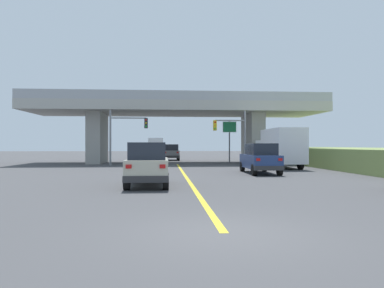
{
  "coord_description": "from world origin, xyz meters",
  "views": [
    {
      "loc": [
        -1.28,
        -7.66,
        1.89
      ],
      "look_at": [
        1.37,
        27.07,
        2.02
      ],
      "focal_mm": 33.69,
      "sensor_mm": 36.0,
      "label": 1
    }
  ],
  "objects": [
    {
      "name": "box_truck",
      "position": [
        8.39,
        21.9,
        1.69
      ],
      "size": [
        2.33,
        7.15,
        3.25
      ],
      "color": "silver",
      "rests_on": "ground"
    },
    {
      "name": "suv_lead",
      "position": [
        -2.05,
        9.17,
        1.01
      ],
      "size": [
        1.9,
        4.28,
        2.02
      ],
      "color": "#B7B29E",
      "rests_on": "ground"
    },
    {
      "name": "overpass_bridge",
      "position": [
        0.0,
        31.35,
        5.13
      ],
      "size": [
        30.89,
        8.71,
        7.21
      ],
      "color": "#A8A59E",
      "rests_on": "ground"
    },
    {
      "name": "sedan_oncoming",
      "position": [
        -0.45,
        38.22,
        1.01
      ],
      "size": [
        2.05,
        4.44,
        2.02
      ],
      "color": "slate",
      "rests_on": "ground"
    },
    {
      "name": "suv_crossing",
      "position": [
        5.12,
        16.09,
        1.01
      ],
      "size": [
        1.97,
        4.88,
        2.02
      ],
      "rotation": [
        0.0,
        0.0,
        -0.02
      ],
      "color": "navy",
      "rests_on": "ground"
    },
    {
      "name": "semi_truck_distant",
      "position": [
        -2.66,
        50.97,
        1.6
      ],
      "size": [
        2.33,
        6.61,
        3.04
      ],
      "color": "navy",
      "rests_on": "ground"
    },
    {
      "name": "ground",
      "position": [
        0.0,
        31.35,
        0.0
      ],
      "size": [
        160.0,
        160.0,
        0.0
      ],
      "primitive_type": "plane",
      "color": "#424244"
    },
    {
      "name": "highway_sign",
      "position": [
        5.53,
        29.74,
        3.31
      ],
      "size": [
        1.45,
        0.17,
        4.55
      ],
      "color": "#56595E",
      "rests_on": "ground"
    },
    {
      "name": "traffic_signal_farside",
      "position": [
        -5.08,
        26.35,
        3.3
      ],
      "size": [
        3.56,
        0.36,
        5.19
      ],
      "color": "slate",
      "rests_on": "ground"
    },
    {
      "name": "lane_divider_stripe",
      "position": [
        0.0,
        14.11,
        0.0
      ],
      "size": [
        0.2,
        28.22,
        0.01
      ],
      "primitive_type": "cube",
      "color": "yellow",
      "rests_on": "ground"
    },
    {
      "name": "traffic_signal_nearside",
      "position": [
        5.24,
        25.94,
        3.17
      ],
      "size": [
        3.12,
        0.36,
        5.13
      ],
      "color": "slate",
      "rests_on": "ground"
    }
  ]
}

